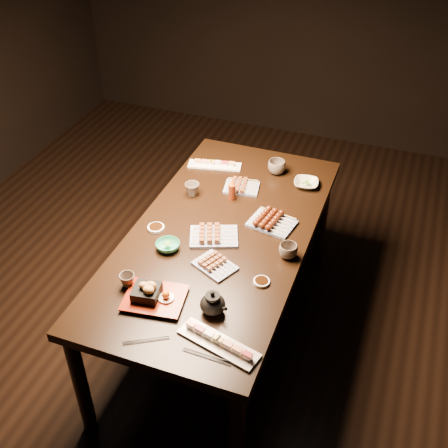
{
  "coord_description": "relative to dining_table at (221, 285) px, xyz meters",
  "views": [
    {
      "loc": [
        1.09,
        -2.2,
        2.56
      ],
      "look_at": [
        0.28,
        -0.02,
        0.77
      ],
      "focal_mm": 45.0,
      "sensor_mm": 36.0,
      "label": 1
    }
  ],
  "objects": [
    {
      "name": "ground",
      "position": [
        -0.28,
        0.07,
        -0.38
      ],
      "size": [
        5.0,
        5.0,
        0.0
      ],
      "primitive_type": "plane",
      "color": "black",
      "rests_on": "ground"
    },
    {
      "name": "dining_table",
      "position": [
        0.0,
        0.0,
        0.0
      ],
      "size": [
        0.9,
        1.8,
        0.75
      ],
      "primitive_type": "cube",
      "rotation": [
        0.0,
        0.0,
        0.0
      ],
      "color": "black",
      "rests_on": "ground"
    },
    {
      "name": "sushi_platter_near",
      "position": [
        0.25,
        -0.7,
        0.4
      ],
      "size": [
        0.38,
        0.19,
        0.04
      ],
      "primitive_type": null,
      "rotation": [
        0.0,
        0.0,
        -0.25
      ],
      "color": "white",
      "rests_on": "dining_table"
    },
    {
      "name": "sushi_platter_far",
      "position": [
        -0.26,
        0.6,
        0.39
      ],
      "size": [
        0.33,
        0.16,
        0.04
      ],
      "primitive_type": null,
      "rotation": [
        0.0,
        0.0,
        3.36
      ],
      "color": "white",
      "rests_on": "dining_table"
    },
    {
      "name": "yakitori_plate_center",
      "position": [
        -0.02,
        -0.05,
        0.41
      ],
      "size": [
        0.29,
        0.25,
        0.06
      ],
      "primitive_type": null,
      "rotation": [
        0.0,
        0.0,
        0.37
      ],
      "color": "#828EB6",
      "rests_on": "dining_table"
    },
    {
      "name": "yakitori_plate_right",
      "position": [
        0.07,
        -0.26,
        0.4
      ],
      "size": [
        0.24,
        0.21,
        0.05
      ],
      "primitive_type": null,
      "rotation": [
        0.0,
        0.0,
        -0.44
      ],
      "color": "#828EB6",
      "rests_on": "dining_table"
    },
    {
      "name": "yakitori_plate_left",
      "position": [
        -0.03,
        0.42,
        0.4
      ],
      "size": [
        0.22,
        0.17,
        0.05
      ],
      "primitive_type": null,
      "rotation": [
        0.0,
        0.0,
        0.18
      ],
      "color": "#828EB6",
      "rests_on": "dining_table"
    },
    {
      "name": "tsukune_plate",
      "position": [
        0.23,
        0.16,
        0.4
      ],
      "size": [
        0.26,
        0.21,
        0.06
      ],
      "primitive_type": null,
      "rotation": [
        0.0,
        0.0,
        -0.18
      ],
      "color": "#828EB6",
      "rests_on": "dining_table"
    },
    {
      "name": "edamame_bowl_green",
      "position": [
        -0.2,
        -0.21,
        0.39
      ],
      "size": [
        0.14,
        0.14,
        0.04
      ],
      "primitive_type": "imported",
      "rotation": [
        0.0,
        0.0,
        -0.14
      ],
      "color": "#319870",
      "rests_on": "dining_table"
    },
    {
      "name": "edamame_bowl_cream",
      "position": [
        0.31,
        0.58,
        0.39
      ],
      "size": [
        0.16,
        0.16,
        0.03
      ],
      "primitive_type": "imported",
      "rotation": [
        0.0,
        0.0,
        0.14
      ],
      "color": "beige",
      "rests_on": "dining_table"
    },
    {
      "name": "tempura_tray",
      "position": [
        -0.1,
        -0.56,
        0.42
      ],
      "size": [
        0.3,
        0.25,
        0.1
      ],
      "primitive_type": null,
      "rotation": [
        0.0,
        0.0,
        0.15
      ],
      "color": "black",
      "rests_on": "dining_table"
    },
    {
      "name": "teacup_near_left",
      "position": [
        -0.26,
        -0.52,
        0.41
      ],
      "size": [
        0.09,
        0.09,
        0.07
      ],
      "primitive_type": "imported",
      "rotation": [
        0.0,
        0.0,
        -0.24
      ],
      "color": "brown",
      "rests_on": "dining_table"
    },
    {
      "name": "teacup_mid_right",
      "position": [
        0.38,
        -0.06,
        0.41
      ],
      "size": [
        0.1,
        0.1,
        0.07
      ],
      "primitive_type": "imported",
      "rotation": [
        0.0,
        0.0,
        -0.13
      ],
      "color": "brown",
      "rests_on": "dining_table"
    },
    {
      "name": "teacup_far_left",
      "position": [
        -0.27,
        0.27,
        0.41
      ],
      "size": [
        0.09,
        0.09,
        0.08
      ],
      "primitive_type": "imported",
      "rotation": [
        0.0,
        0.0,
        0.06
      ],
      "color": "brown",
      "rests_on": "dining_table"
    },
    {
      "name": "teacup_far_right",
      "position": [
        0.11,
        0.66,
        0.42
      ],
      "size": [
        0.14,
        0.14,
        0.08
      ],
      "primitive_type": "imported",
      "rotation": [
        0.0,
        0.0,
        -0.43
      ],
      "color": "brown",
      "rests_on": "dining_table"
    },
    {
      "name": "teapot",
      "position": [
        0.16,
        -0.53,
        0.43
      ],
      "size": [
        0.17,
        0.17,
        0.11
      ],
      "primitive_type": null,
      "rotation": [
        0.0,
        0.0,
        -0.29
      ],
      "color": "black",
      "rests_on": "dining_table"
    },
    {
      "name": "condiment_bottle",
      "position": [
        -0.05,
        0.31,
        0.44
      ],
      "size": [
        0.05,
        0.05,
        0.13
      ],
      "primitive_type": "cylinder",
      "rotation": [
        0.0,
        0.0,
        -0.22
      ],
      "color": "#64210D",
      "rests_on": "dining_table"
    },
    {
      "name": "sauce_dish_west",
      "position": [
        -0.33,
        -0.09,
        0.38
      ],
      "size": [
        0.1,
        0.1,
        0.02
      ],
      "primitive_type": "cylinder",
      "rotation": [
        0.0,
        0.0,
        0.2
      ],
      "color": "white",
      "rests_on": "dining_table"
    },
    {
      "name": "sauce_dish_east",
      "position": [
        0.3,
        0.2,
        0.38
      ],
      "size": [
        0.1,
        0.1,
        0.01
      ],
      "primitive_type": "cylinder",
      "rotation": [
        0.0,
        0.0,
        -0.36
      ],
      "color": "white",
      "rests_on": "dining_table"
    },
    {
      "name": "sauce_dish_se",
      "position": [
        0.31,
        -0.29,
        0.38
      ],
      "size": [
        0.09,
        0.09,
        0.01
      ],
      "primitive_type": "cylinder",
      "rotation": [
        0.0,
        0.0,
        0.24
      ],
      "color": "white",
      "rests_on": "dining_table"
    },
    {
      "name": "sauce_dish_nw",
      "position": [
        -0.23,
        0.6,
        0.38
      ],
      "size": [
        0.1,
        0.1,
        0.01
      ],
      "primitive_type": "cylinder",
      "rotation": [
        0.0,
        0.0,
        0.42
      ],
      "color": "white",
      "rests_on": "dining_table"
    },
    {
      "name": "chopsticks_near",
      "position": [
        -0.04,
        -0.79,
        0.38
      ],
      "size": [
        0.18,
        0.11,
        0.01
      ],
      "primitive_type": null,
      "rotation": [
        0.0,
        0.0,
        0.53
      ],
      "color": "black",
      "rests_on": "dining_table"
    },
    {
      "name": "chopsticks_se",
      "position": [
        0.23,
        -0.78,
        0.38
      ],
      "size": [
        0.21,
        0.03,
        0.01
      ],
      "primitive_type": null,
      "rotation": [
        0.0,
        0.0,
        -0.03
      ],
      "color": "black",
      "rests_on": "dining_table"
    }
  ]
}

